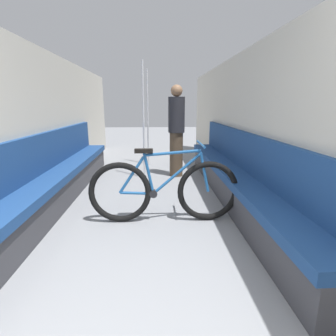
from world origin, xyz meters
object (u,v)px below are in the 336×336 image
(grab_pole_near, at_px, (148,120))
(grab_pole_far, at_px, (144,123))
(bench_seat_row_right, at_px, (234,178))
(bench_seat_row_left, at_px, (56,181))
(bicycle, at_px, (164,191))
(passenger_standing, at_px, (176,130))

(grab_pole_near, bearing_deg, grab_pole_far, -92.27)
(bench_seat_row_right, bearing_deg, grab_pole_near, 117.98)
(bench_seat_row_left, height_order, bench_seat_row_right, same)
(bicycle, relative_size, grab_pole_near, 0.83)
(bench_seat_row_right, distance_m, passenger_standing, 1.61)
(bench_seat_row_right, relative_size, bicycle, 2.68)
(grab_pole_far, distance_m, passenger_standing, 0.62)
(bench_seat_row_left, relative_size, bench_seat_row_right, 1.00)
(bench_seat_row_left, xyz_separation_m, grab_pole_far, (1.15, 1.24, 0.68))
(bench_seat_row_right, xyz_separation_m, passenger_standing, (-0.71, 1.35, 0.54))
(bench_seat_row_left, distance_m, grab_pole_far, 1.82)
(grab_pole_near, bearing_deg, bench_seat_row_right, -62.02)
(grab_pole_near, height_order, grab_pole_far, same)
(bench_seat_row_left, distance_m, bench_seat_row_right, 2.45)
(bicycle, height_order, grab_pole_near, grab_pole_near)
(bicycle, bearing_deg, bench_seat_row_right, 28.01)
(bench_seat_row_left, distance_m, grab_pole_near, 2.73)
(bicycle, xyz_separation_m, passenger_standing, (0.29, 1.99, 0.49))
(bench_seat_row_right, height_order, grab_pole_near, grab_pole_near)
(grab_pole_far, bearing_deg, bench_seat_row_left, -132.72)
(grab_pole_far, bearing_deg, bicycle, -81.00)
(bench_seat_row_left, bearing_deg, grab_pole_far, 47.28)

